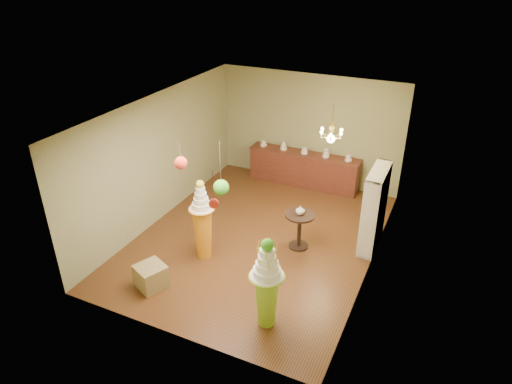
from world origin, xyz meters
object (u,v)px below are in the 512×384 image
at_px(pedestal_orange, 203,227).
at_px(sideboard, 304,168).
at_px(pedestal_green, 267,289).
at_px(round_table, 299,226).

relative_size(pedestal_orange, sideboard, 0.58).
relative_size(pedestal_green, sideboard, 0.57).
height_order(pedestal_green, pedestal_orange, pedestal_orange).
distance_m(sideboard, round_table, 3.05).
bearing_deg(round_table, sideboard, 108.00).
relative_size(sideboard, round_table, 3.60).
xyz_separation_m(pedestal_orange, sideboard, (0.75, 4.06, -0.24)).
distance_m(pedestal_green, round_table, 2.44).
height_order(pedestal_orange, sideboard, pedestal_orange).
distance_m(pedestal_orange, round_table, 2.06).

